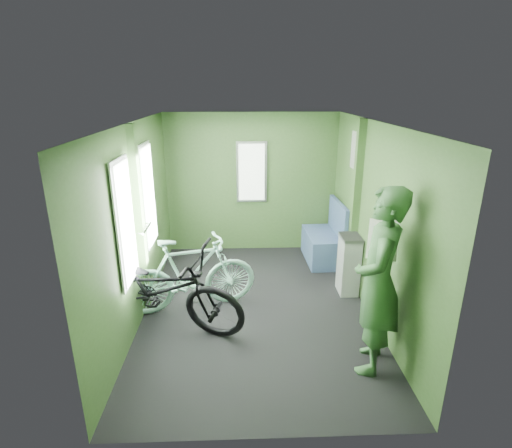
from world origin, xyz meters
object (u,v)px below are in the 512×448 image
at_px(bicycle_mint, 192,310).
at_px(bench_seat, 324,243).
at_px(bicycle_black, 162,328).
at_px(passenger, 378,282).
at_px(waste_box, 349,264).

relative_size(bicycle_mint, bench_seat, 1.70).
xyz_separation_m(bicycle_black, bicycle_mint, (0.30, 0.40, 0.00)).
bearing_deg(bench_seat, bicycle_mint, -145.24).
bearing_deg(passenger, waste_box, -164.75).
distance_m(bicycle_mint, waste_box, 2.16).
height_order(bicycle_black, passenger, passenger).
height_order(bicycle_mint, waste_box, waste_box).
height_order(passenger, bench_seat, passenger).
relative_size(waste_box, bench_seat, 0.84).
height_order(bicycle_mint, passenger, passenger).
bearing_deg(bicycle_mint, bicycle_black, 128.41).
height_order(waste_box, bench_seat, bench_seat).
distance_m(bicycle_black, bench_seat, 2.95).
relative_size(bicycle_black, bench_seat, 2.10).
relative_size(passenger, bench_seat, 1.91).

